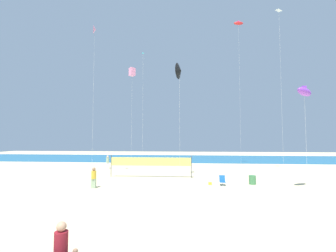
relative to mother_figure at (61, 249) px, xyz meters
The scene contains 16 objects.
ground_plane 10.15m from the mother_figure, 79.73° to the left, with size 120.00×120.00×0.00m, color beige.
ocean_band 43.34m from the mother_figure, 87.62° to the left, with size 120.00×20.00×0.01m, color #1E6B99.
mother_figure is the anchor object (origin of this frame).
beachgoer_sage_shirt 26.40m from the mother_figure, 107.01° to the left, with size 0.42×0.42×1.84m.
beachgoer_mustard_shirt 13.15m from the mother_figure, 109.09° to the left, with size 0.40×0.40×1.76m.
folding_beach_chair 16.12m from the mother_figure, 64.73° to the left, with size 0.52×0.65×0.89m.
trash_barrel 18.14m from the mother_figure, 57.55° to the left, with size 0.64×0.64×0.82m, color #3F7F4C.
volleyball_net 18.23m from the mother_figure, 90.99° to the left, with size 8.96×0.19×2.40m.
beach_handbag 15.81m from the mother_figure, 68.52° to the left, with size 0.30×0.15×0.24m, color gold.
kite_pink_box 31.38m from the mother_figure, 99.99° to the left, with size 1.10×1.10×15.36m.
kite_black_delta 20.85m from the mother_figure, 80.66° to the left, with size 0.88×1.79×12.49m.
kite_violet_inflatable 19.28m from the mother_figure, 43.10° to the left, with size 1.85×1.62×8.47m.
kite_cyan_diamond 29.80m from the mother_figure, 96.13° to the left, with size 0.49×0.49×17.06m.
kite_pink_delta 25.37m from the mother_figure, 111.01° to the left, with size 0.67×0.99×17.49m.
kite_white_diamond 32.64m from the mother_figure, 55.12° to the left, with size 0.89×0.88×20.48m.
kite_red_inflatable 36.79m from the mother_figure, 67.46° to the left, with size 1.50×0.70×22.34m.
Camera 1 is at (1.96, -16.55, 4.18)m, focal length 24.24 mm.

